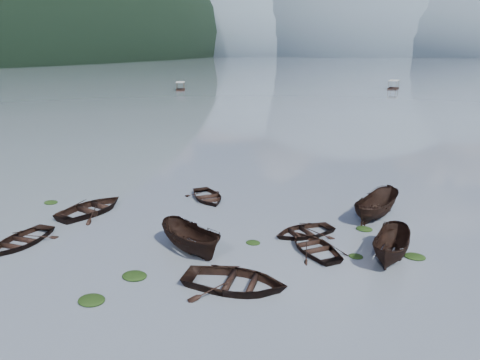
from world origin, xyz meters
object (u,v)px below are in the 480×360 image
(pontoon_centre, at_px, (393,89))
(rowboat_3, at_px, (314,250))
(rowboat_0, at_px, (22,244))
(pontoon_left, at_px, (181,90))

(pontoon_centre, bearing_deg, rowboat_3, -84.67)
(rowboat_0, bearing_deg, pontoon_centre, 79.80)
(pontoon_left, bearing_deg, rowboat_0, -92.84)
(rowboat_0, distance_m, pontoon_left, 97.02)
(rowboat_0, height_order, pontoon_left, pontoon_left)
(rowboat_3, relative_size, pontoon_left, 0.70)
(rowboat_3, distance_m, pontoon_centre, 109.15)
(pontoon_left, bearing_deg, rowboat_3, -83.32)
(pontoon_left, relative_size, pontoon_centre, 0.93)
(rowboat_3, bearing_deg, pontoon_left, -100.92)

